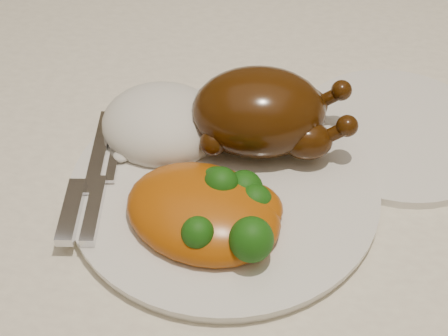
% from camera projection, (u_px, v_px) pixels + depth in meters
% --- Properties ---
extents(dining_table, '(1.60, 0.90, 0.76)m').
position_uv_depth(dining_table, '(207.00, 211.00, 0.71)').
color(dining_table, brown).
rests_on(dining_table, floor).
extents(tablecloth, '(1.73, 1.03, 0.18)m').
position_uv_depth(tablecloth, '(205.00, 165.00, 0.66)').
color(tablecloth, white).
rests_on(tablecloth, dining_table).
extents(dinner_plate, '(0.32, 0.32, 0.01)m').
position_uv_depth(dinner_plate, '(224.00, 187.00, 0.59)').
color(dinner_plate, white).
rests_on(dinner_plate, tablecloth).
extents(side_plate, '(0.26, 0.26, 0.01)m').
position_uv_depth(side_plate, '(396.00, 132.00, 0.65)').
color(side_plate, white).
rests_on(side_plate, tablecloth).
extents(roast_chicken, '(0.16, 0.11, 0.08)m').
position_uv_depth(roast_chicken, '(263.00, 112.00, 0.60)').
color(roast_chicken, '#412006').
rests_on(roast_chicken, dinner_plate).
extents(rice_mound, '(0.13, 0.12, 0.06)m').
position_uv_depth(rice_mound, '(163.00, 124.00, 0.63)').
color(rice_mound, white).
rests_on(rice_mound, dinner_plate).
extents(mac_and_cheese, '(0.17, 0.14, 0.06)m').
position_uv_depth(mac_and_cheese, '(213.00, 211.00, 0.54)').
color(mac_and_cheese, '#B0530B').
rests_on(mac_and_cheese, dinner_plate).
extents(cutlery, '(0.05, 0.18, 0.01)m').
position_uv_depth(cutlery, '(91.00, 190.00, 0.57)').
color(cutlery, silver).
rests_on(cutlery, dinner_plate).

